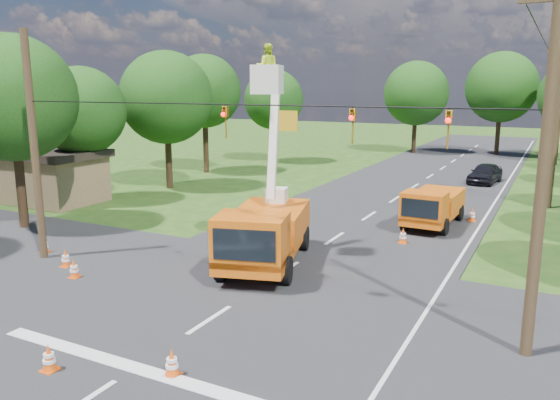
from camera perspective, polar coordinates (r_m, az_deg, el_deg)
The scene contains 28 objects.
ground at distance 34.36m, azimuth 11.88°, elevation 0.00°, with size 140.00×140.00×0.00m, color #1F4514.
road_main at distance 34.36m, azimuth 11.88°, elevation 0.00°, with size 12.00×100.00×0.06m, color black.
road_cross at distance 18.29m, azimuth -3.76°, elevation -10.23°, with size 56.00×10.00×0.07m, color black.
stop_bar at distance 14.52m, azimuth -14.86°, elevation -16.75°, with size 9.00×0.45×0.02m, color silver.
edge_line at distance 33.37m, azimuth 21.17°, elevation -0.89°, with size 0.12×90.00×0.02m, color silver.
bucket_truck at distance 20.98m, azimuth -1.58°, elevation -2.28°, with size 4.25×7.13×8.41m.
second_truck at distance 28.11m, azimuth 15.68°, elevation -0.59°, with size 2.32×5.47×2.02m.
ground_worker at distance 19.82m, azimuth -4.23°, elevation -5.41°, with size 0.73×0.48×2.01m, color #D74D12.
distant_car at distance 42.14m, azimuth 20.64°, elevation 2.64°, with size 1.71×4.25×1.45m, color black.
traffic_cone_0 at distance 14.93m, azimuth -22.99°, elevation -14.96°, with size 0.38×0.38×0.71m.
traffic_cone_1 at distance 13.86m, azimuth -11.24°, elevation -16.36°, with size 0.38×0.38×0.71m.
traffic_cone_2 at distance 24.85m, azimuth 12.72°, elevation -3.67°, with size 0.38×0.38×0.71m.
traffic_cone_3 at distance 21.30m, azimuth -20.72°, elevation -6.75°, with size 0.38×0.38×0.71m.
traffic_cone_4 at distance 22.68m, azimuth -21.50°, elevation -5.70°, with size 0.38×0.38×0.71m.
traffic_cone_5 at distance 24.92m, azimuth -23.41°, elevation -4.32°, with size 0.38×0.38×0.71m.
traffic_cone_6 at distance 29.84m, azimuth 19.46°, elevation -1.49°, with size 0.38×0.38×0.71m.
pole_right_near at distance 14.61m, azimuth 25.92°, elevation 3.77°, with size 1.80×0.30×10.00m.
pole_right_mid at distance 34.55m, azimuth 27.00°, elevation 7.60°, with size 1.80×0.30×10.00m.
pole_left at distance 23.48m, azimuth -24.30°, elevation 4.99°, with size 0.30×0.30×9.00m.
signal_span at distance 15.95m, azimuth 2.88°, elevation 8.29°, with size 18.00×0.29×1.07m.
shed at distance 35.39m, azimuth -22.46°, elevation 2.36°, with size 5.50×4.50×3.15m.
tree_left_b at distance 29.16m, azimuth -26.19°, elevation 9.52°, with size 6.00×6.00×9.32m.
tree_left_c at distance 34.57m, azimuth -20.05°, elevation 8.71°, with size 5.20×5.20×8.06m.
tree_left_d at distance 37.92m, azimuth -11.81°, elevation 10.41°, with size 6.20×6.20×9.24m.
tree_left_e at distance 44.60m, azimuth -7.91°, elevation 11.18°, with size 5.80×5.80×9.41m.
tree_left_f at distance 50.39m, azimuth -0.66°, elevation 10.42°, with size 5.40×5.40×8.40m.
tree_far_a at distance 59.14m, azimuth 14.04°, elevation 10.76°, with size 6.60×6.60×9.50m.
tree_far_b at distance 59.79m, azimuth 22.13°, elevation 10.86°, with size 7.00×7.00×10.32m.
Camera 1 is at (8.81, -12.50, 6.83)m, focal length 35.00 mm.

